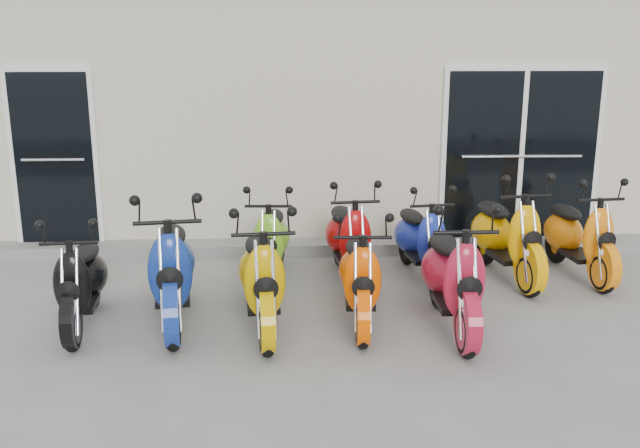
# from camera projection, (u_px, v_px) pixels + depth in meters

# --- Properties ---
(ground) EXTENTS (80.00, 80.00, 0.00)m
(ground) POSITION_uv_depth(u_px,v_px,m) (323.00, 312.00, 7.08)
(ground) COLOR gray
(ground) RESTS_ON ground
(building) EXTENTS (14.00, 6.00, 3.20)m
(building) POSITION_uv_depth(u_px,v_px,m) (308.00, 103.00, 11.70)
(building) COLOR beige
(building) RESTS_ON ground
(front_step) EXTENTS (14.00, 0.40, 0.15)m
(front_step) POSITION_uv_depth(u_px,v_px,m) (315.00, 247.00, 9.02)
(front_step) COLOR gray
(front_step) RESTS_ON ground
(door_left) EXTENTS (1.07, 0.08, 2.22)m
(door_left) POSITION_uv_depth(u_px,v_px,m) (54.00, 154.00, 8.73)
(door_left) COLOR black
(door_left) RESTS_ON front_step
(door_right) EXTENTS (2.02, 0.08, 2.22)m
(door_right) POSITION_uv_depth(u_px,v_px,m) (521.00, 151.00, 8.97)
(door_right) COLOR black
(door_right) RESTS_ON front_step
(scooter_front_black) EXTENTS (0.71, 1.60, 1.15)m
(scooter_front_black) POSITION_uv_depth(u_px,v_px,m) (80.00, 269.00, 6.58)
(scooter_front_black) COLOR black
(scooter_front_black) RESTS_ON ground
(scooter_front_blue) EXTENTS (0.92, 1.92, 1.36)m
(scooter_front_blue) POSITION_uv_depth(u_px,v_px,m) (171.00, 254.00, 6.66)
(scooter_front_blue) COLOR navy
(scooter_front_blue) RESTS_ON ground
(scooter_front_orange_a) EXTENTS (0.79, 1.78, 1.27)m
(scooter_front_orange_a) POSITION_uv_depth(u_px,v_px,m) (261.00, 264.00, 6.53)
(scooter_front_orange_a) COLOR #D1A200
(scooter_front_orange_a) RESTS_ON ground
(scooter_front_orange_b) EXTENTS (0.66, 1.63, 1.19)m
(scooter_front_orange_b) POSITION_uv_depth(u_px,v_px,m) (360.00, 264.00, 6.66)
(scooter_front_orange_b) COLOR #FB5300
(scooter_front_orange_b) RESTS_ON ground
(scooter_front_red) EXTENTS (0.64, 1.76, 1.30)m
(scooter_front_red) POSITION_uv_depth(u_px,v_px,m) (453.00, 263.00, 6.51)
(scooter_front_red) COLOR #B21631
(scooter_front_red) RESTS_ON ground
(scooter_back_green) EXTENTS (0.64, 1.59, 1.15)m
(scooter_back_green) POSITION_uv_depth(u_px,v_px,m) (271.00, 230.00, 7.90)
(scooter_back_green) COLOR #6FC023
(scooter_back_green) RESTS_ON ground
(scooter_back_red) EXTENTS (0.77, 1.70, 1.21)m
(scooter_back_red) POSITION_uv_depth(u_px,v_px,m) (348.00, 227.00, 7.89)
(scooter_back_red) COLOR #AD090A
(scooter_back_red) RESTS_ON ground
(scooter_back_blue) EXTENTS (0.77, 1.60, 1.14)m
(scooter_back_blue) POSITION_uv_depth(u_px,v_px,m) (421.00, 229.00, 7.98)
(scooter_back_blue) COLOR #1A2C9B
(scooter_back_blue) RESTS_ON ground
(scooter_back_yellow) EXTENTS (0.89, 1.82, 1.29)m
(scooter_back_yellow) POSITION_uv_depth(u_px,v_px,m) (507.00, 224.00, 7.90)
(scooter_back_yellow) COLOR #FCAA00
(scooter_back_yellow) RESTS_ON ground
(scooter_back_extra) EXTENTS (0.77, 1.70, 1.21)m
(scooter_back_extra) POSITION_uv_depth(u_px,v_px,m) (580.00, 225.00, 8.00)
(scooter_back_extra) COLOR orange
(scooter_back_extra) RESTS_ON ground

